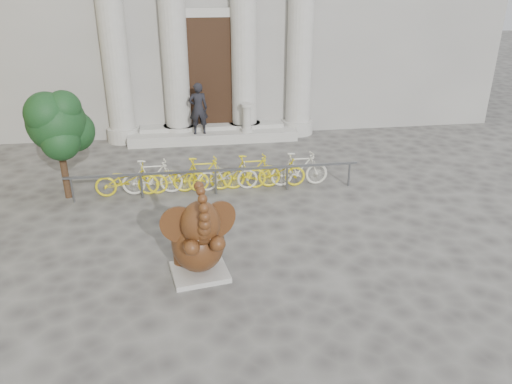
{
  "coord_description": "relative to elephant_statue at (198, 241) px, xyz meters",
  "views": [
    {
      "loc": [
        -0.97,
        -7.98,
        5.72
      ],
      "look_at": [
        0.52,
        2.19,
        1.1
      ],
      "focal_mm": 35.0,
      "sensor_mm": 36.0,
      "label": 1
    }
  ],
  "objects": [
    {
      "name": "entrance_steps",
      "position": [
        0.86,
        8.73,
        -0.62
      ],
      "size": [
        6.0,
        1.2,
        0.36
      ],
      "primitive_type": "cube",
      "color": "#A8A59E",
      "rests_on": "ground"
    },
    {
      "name": "ground",
      "position": [
        0.86,
        -0.67,
        -0.8
      ],
      "size": [
        80.0,
        80.0,
        0.0
      ],
      "primitive_type": "plane",
      "color": "#474442",
      "rests_on": "ground"
    },
    {
      "name": "pedestrian",
      "position": [
        0.35,
        8.43,
        0.46
      ],
      "size": [
        0.69,
        0.48,
        1.81
      ],
      "primitive_type": "imported",
      "rotation": [
        0.0,
        0.0,
        3.22
      ],
      "color": "black",
      "rests_on": "entrance_steps"
    },
    {
      "name": "tree",
      "position": [
        -3.36,
        4.32,
        1.25
      ],
      "size": [
        1.7,
        1.55,
        2.95
      ],
      "color": "#332114",
      "rests_on": "ground"
    },
    {
      "name": "elephant_statue",
      "position": [
        0.0,
        0.0,
        0.0
      ],
      "size": [
        1.46,
        1.71,
        2.21
      ],
      "rotation": [
        0.0,
        0.0,
        0.16
      ],
      "color": "#A8A59E",
      "rests_on": "ground"
    },
    {
      "name": "balustrade_post",
      "position": [
        2.05,
        8.43,
        0.02
      ],
      "size": [
        0.41,
        0.41,
        1.01
      ],
      "color": "#A8A59E",
      "rests_on": "entrance_steps"
    },
    {
      "name": "bike_rack",
      "position": [
        0.6,
        4.23,
        -0.3
      ],
      "size": [
        8.0,
        0.53,
        1.0
      ],
      "color": "slate",
      "rests_on": "ground"
    }
  ]
}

